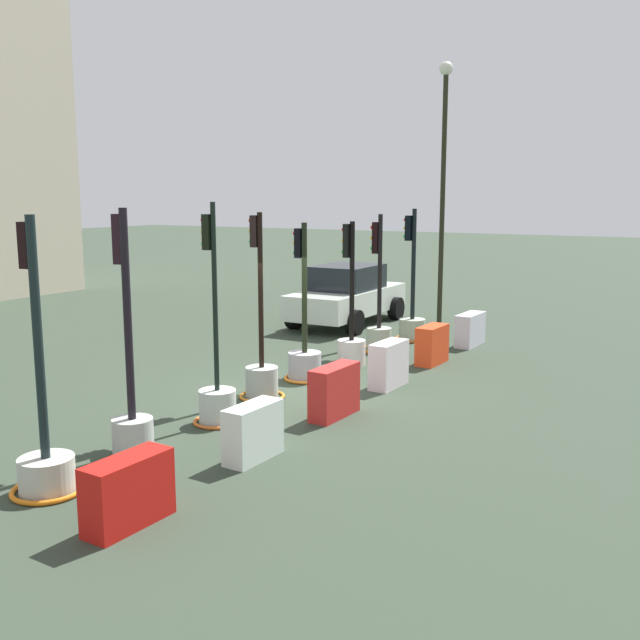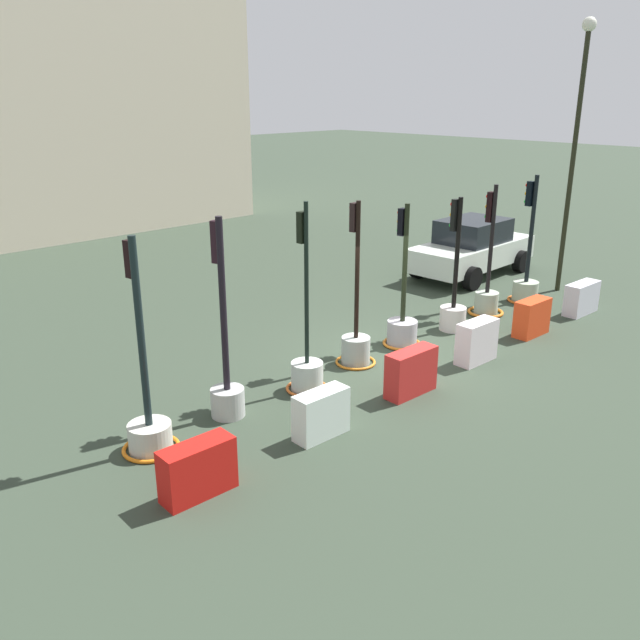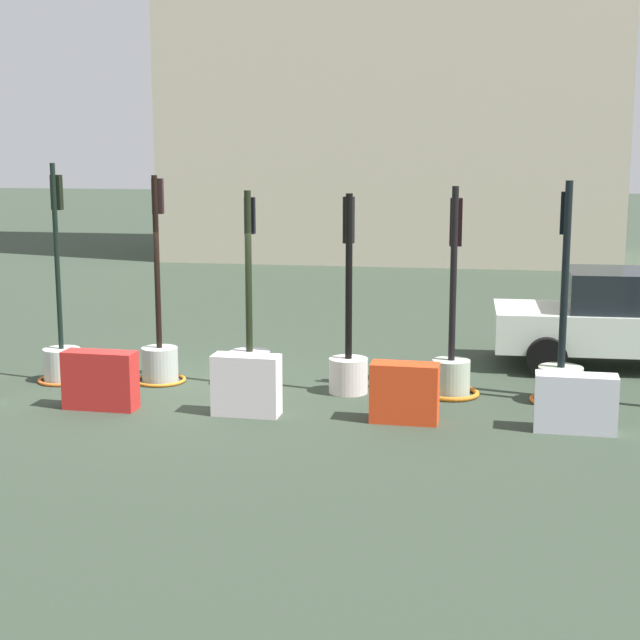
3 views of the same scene
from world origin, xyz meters
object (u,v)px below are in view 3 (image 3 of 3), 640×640
traffic_light_6 (451,360)px  construction_barrier_2 (100,380)px  construction_barrier_3 (246,385)px  traffic_light_3 (160,348)px  traffic_light_5 (348,354)px  traffic_light_7 (561,367)px  construction_barrier_4 (405,393)px  traffic_light_4 (250,355)px  construction_barrier_5 (576,403)px  traffic_light_2 (62,350)px  car_white_van (625,320)px

traffic_light_6 → construction_barrier_2: traffic_light_6 is taller
construction_barrier_2 → traffic_light_6: bearing=18.0°
traffic_light_6 → construction_barrier_3: bearing=-150.7°
traffic_light_3 → traffic_light_5: (3.18, -0.18, 0.06)m
traffic_light_6 → construction_barrier_3: traffic_light_6 is taller
traffic_light_5 → construction_barrier_2: traffic_light_5 is taller
traffic_light_3 → traffic_light_6: bearing=-0.8°
traffic_light_7 → construction_barrier_4: traffic_light_7 is taller
traffic_light_4 → construction_barrier_5: (5.02, -1.76, -0.10)m
construction_barrier_5 → traffic_light_3: bearing=165.1°
traffic_light_6 → construction_barrier_3: (-2.90, -1.63, -0.12)m
traffic_light_2 → construction_barrier_4: bearing=-13.9°
construction_barrier_3 → construction_barrier_5: construction_barrier_3 is taller
traffic_light_3 → car_white_van: (7.72, 2.37, 0.29)m
construction_barrier_5 → car_white_van: (1.17, 4.12, 0.45)m
car_white_van → traffic_light_4: bearing=-159.1°
traffic_light_5 → construction_barrier_5: size_ratio=2.81×
traffic_light_5 → traffic_light_6: traffic_light_6 is taller
construction_barrier_2 → traffic_light_2: bearing=130.6°
construction_barrier_2 → construction_barrier_3: 2.23m
traffic_light_3 → traffic_light_5: 3.18m
traffic_light_7 → traffic_light_4: bearing=177.3°
traffic_light_3 → construction_barrier_4: traffic_light_3 is taller
construction_barrier_5 → car_white_van: 4.31m
construction_barrier_5 → traffic_light_7: bearing=93.6°
traffic_light_5 → construction_barrier_5: bearing=-24.9°
traffic_light_2 → traffic_light_4: (3.14, 0.25, -0.03)m
construction_barrier_4 → traffic_light_5: bearing=124.1°
traffic_light_3 → construction_barrier_3: size_ratio=3.42×
construction_barrier_3 → car_white_van: bearing=34.9°
traffic_light_6 → construction_barrier_5: traffic_light_6 is taller
construction_barrier_3 → traffic_light_5: bearing=49.6°
traffic_light_3 → car_white_van: 8.08m
traffic_light_2 → traffic_light_4: traffic_light_2 is taller
traffic_light_6 → construction_barrier_4: (-0.60, -1.61, -0.14)m
traffic_light_2 → traffic_light_6: traffic_light_2 is taller
construction_barrier_2 → construction_barrier_4: (4.53, 0.06, -0.01)m
traffic_light_7 → construction_barrier_5: 1.54m
traffic_light_3 → construction_barrier_2: (-0.34, -1.73, -0.12)m
traffic_light_6 → construction_barrier_4: 1.72m
traffic_light_5 → traffic_light_4: bearing=173.4°
traffic_light_4 → traffic_light_6: (3.27, -0.08, 0.06)m
traffic_light_2 → traffic_light_6: bearing=1.6°
traffic_light_2 → construction_barrier_5: traffic_light_2 is taller
traffic_light_5 → traffic_light_6: 1.62m
traffic_light_6 → construction_barrier_4: traffic_light_6 is taller
construction_barrier_4 → construction_barrier_5: size_ratio=0.87×
construction_barrier_2 → car_white_van: 9.05m
traffic_light_2 → traffic_light_7: (8.07, 0.03, 0.01)m
car_white_van → traffic_light_3: bearing=-162.9°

